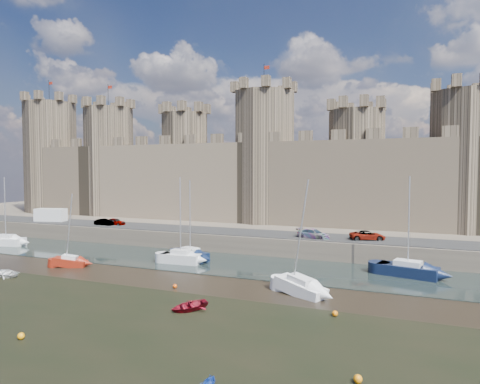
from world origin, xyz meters
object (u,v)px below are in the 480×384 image
(car_0, at_px, (115,222))
(sailboat_0, at_px, (6,241))
(van, at_px, (51,215))
(car_3, at_px, (367,235))
(sailboat_4, at_px, (70,261))
(sailboat_3, at_px, (408,269))
(car_2, at_px, (313,234))
(sailboat_2, at_px, (181,257))
(sailboat_5, at_px, (300,286))
(sailboat_1, at_px, (190,254))
(car_1, at_px, (104,222))

(car_0, bearing_deg, sailboat_0, 133.56)
(van, bearing_deg, car_3, -13.01)
(van, relative_size, sailboat_4, 0.60)
(sailboat_0, xyz_separation_m, sailboat_3, (58.03, 2.72, 0.02))
(car_0, xyz_separation_m, sailboat_0, (-12.25, -10.85, -2.28))
(car_0, relative_size, sailboat_4, 0.39)
(car_2, relative_size, sailboat_2, 0.42)
(sailboat_5, bearing_deg, sailboat_4, -156.84)
(sailboat_0, height_order, sailboat_3, sailboat_3)
(sailboat_0, height_order, sailboat_1, sailboat_0)
(sailboat_3, bearing_deg, sailboat_1, -163.20)
(car_1, relative_size, van, 0.64)
(sailboat_1, height_order, sailboat_2, sailboat_2)
(sailboat_1, bearing_deg, car_3, 43.51)
(sailboat_0, relative_size, sailboat_5, 0.96)
(sailboat_0, height_order, sailboat_2, sailboat_2)
(car_0, height_order, van, van)
(car_0, relative_size, car_3, 0.76)
(van, distance_m, sailboat_4, 28.30)
(van, distance_m, sailboat_0, 11.13)
(sailboat_1, height_order, sailboat_5, sailboat_5)
(van, distance_m, sailboat_3, 60.35)
(sailboat_2, bearing_deg, sailboat_3, 4.45)
(car_0, xyz_separation_m, sailboat_1, (19.51, -9.72, -2.28))
(car_2, xyz_separation_m, sailboat_4, (-26.18, -16.96, -2.47))
(car_0, relative_size, car_1, 1.02)
(sailboat_2, bearing_deg, car_2, 32.38)
(sailboat_5, bearing_deg, car_2, 123.26)
(sailboat_3, height_order, sailboat_5, sailboat_3)
(car_3, bearing_deg, sailboat_2, 98.94)
(van, height_order, sailboat_2, sailboat_2)
(van, bearing_deg, sailboat_1, -29.04)
(car_1, distance_m, sailboat_2, 23.35)
(car_3, distance_m, sailboat_5, 19.70)
(van, xyz_separation_m, sailboat_1, (33.49, -9.49, -2.85))
(van, bearing_deg, sailboat_5, -33.75)
(van, relative_size, sailboat_5, 0.49)
(car_3, distance_m, sailboat_4, 37.87)
(car_3, relative_size, sailboat_5, 0.42)
(sailboat_3, bearing_deg, car_2, 163.72)
(car_0, bearing_deg, car_3, -88.02)
(car_1, height_order, sailboat_0, sailboat_0)
(car_3, xyz_separation_m, sailboat_2, (-21.44, -11.75, -2.29))
(car_1, xyz_separation_m, sailboat_4, (9.01, -17.13, -2.39))
(sailboat_0, bearing_deg, sailboat_1, -9.67)
(car_2, distance_m, sailboat_5, 18.15)
(car_0, xyz_separation_m, van, (-13.98, -0.23, 0.57))
(sailboat_5, bearing_deg, sailboat_2, -178.28)
(car_3, height_order, sailboat_0, sailboat_0)
(car_0, height_order, sailboat_2, sailboat_2)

